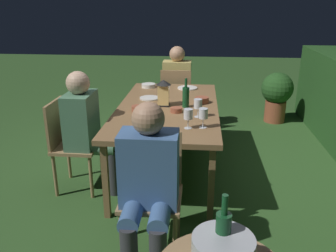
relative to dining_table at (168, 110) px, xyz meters
The scene contains 20 objects.
ground_plane 0.67m from the dining_table, ahead, with size 16.00×16.00×0.00m, color #2D5123.
dining_table is the anchor object (origin of this frame).
chair_head_near 1.24m from the dining_table, behind, with size 0.40×0.42×0.87m.
person_in_mustard 1.43m from the dining_table, behind, with size 0.48×0.38×1.15m.
chair_side_left_b 1.01m from the dining_table, 63.62° to the right, with size 0.42×0.40×0.87m.
person_in_green 0.83m from the dining_table, 57.57° to the right, with size 0.38×0.47×1.15m.
chair_head_far 1.24m from the dining_table, ahead, with size 0.40×0.42×0.87m.
person_in_blue 1.43m from the dining_table, ahead, with size 0.48×0.38×1.15m.
lantern_centerpiece 0.20m from the dining_table, 102.67° to the right, with size 0.15×0.15×0.27m.
green_bottle_on_table 0.24m from the dining_table, 82.53° to the left, with size 0.07×0.07×0.29m.
wine_glass_a 0.70m from the dining_table, 19.49° to the left, with size 0.08×0.08×0.17m.
wine_glass_b 0.48m from the dining_table, 42.73° to the left, with size 0.08×0.08×0.17m.
wine_glass_c 0.72m from the dining_table, 29.76° to the left, with size 0.08×0.08×0.17m.
plate_a 0.34m from the dining_table, 138.42° to the right, with size 0.22×0.22×0.01m, color silver.
plate_b 0.77m from the dining_table, 167.42° to the left, with size 0.24×0.24×0.01m, color white.
bowl_olives 0.24m from the dining_table, 25.81° to the left, with size 0.11×0.11×0.05m.
bowl_bread 0.83m from the dining_table, 158.14° to the right, with size 0.17×0.17×0.05m.
bowl_salad 0.35m from the dining_table, 52.42° to the right, with size 0.12×0.12×0.05m.
bowl_dip 0.38m from the dining_table, 113.83° to the left, with size 0.14×0.14×0.06m.
potted_plant_by_hedge 2.29m from the dining_table, 140.47° to the left, with size 0.46×0.46×0.74m.
Camera 1 is at (3.42, 0.31, 1.75)m, focal length 37.78 mm.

